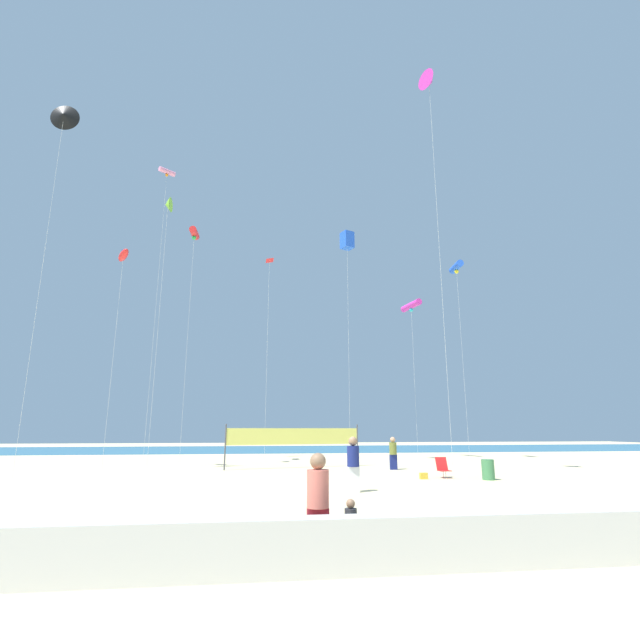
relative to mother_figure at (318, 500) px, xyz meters
The scene contains 21 objects.
ground_plane 9.34m from the mother_figure, 81.14° to the left, with size 120.00×120.00×0.00m, color beige.
ocean_band 44.58m from the mother_figure, 88.16° to the left, with size 120.00×20.00×0.01m, color teal.
boardwalk_ledge 1.87m from the mother_figure, 37.43° to the right, with size 28.00×0.44×0.82m, color beige.
mother_figure is the anchor object (origin of this frame).
toddler_figure 0.71m from the mother_figure, 13.04° to the right, with size 0.21×0.21×0.94m.
beachgoer_olive_shirt 18.02m from the mother_figure, 69.21° to the left, with size 0.39×0.39×1.71m.
beachgoer_navy_shirt 8.41m from the mother_figure, 73.84° to the left, with size 0.43×0.43×1.87m.
folding_beach_chair 14.37m from the mother_figure, 59.24° to the left, with size 0.52×0.65×0.89m.
trash_barrel 14.34m from the mother_figure, 51.48° to the left, with size 0.53×0.53×0.85m, color #3F7F4C.
volleyball_net 18.75m from the mother_figure, 86.30° to the left, with size 7.75×2.03×2.40m.
beach_handbag 13.49m from the mother_figure, 62.23° to the left, with size 0.34×0.17×0.27m, color gold.
kite_black_delta 26.14m from the mother_figure, 128.04° to the left, with size 1.51×0.39×19.40m.
kite_magenta_delta 23.90m from the mother_figure, 57.25° to the left, with size 0.87×1.22×20.88m.
kite_lime_delta 25.44m from the mother_figure, 109.64° to the left, with size 0.42×0.97×16.37m.
kite_blue_box 27.25m from the mother_figure, 77.05° to the left, with size 1.01×1.01×16.09m.
kite_red_inflatable 23.36m from the mother_figure, 116.02° to the left, with size 1.04×1.33×12.44m.
kite_red_diamond 27.49m from the mother_figure, 90.90° to the left, with size 0.81×0.81×14.49m.
kite_magenta_tube 29.99m from the mother_figure, 67.02° to the left, with size 0.95×2.57×11.92m.
kite_blue_tube 30.32m from the mother_figure, 59.45° to the left, with size 0.67×1.82×14.50m.
kite_pink_tube 32.56m from the mother_figure, 108.60° to the left, with size 1.20×1.03×21.24m.
kite_red_tube 27.00m from the mother_figure, 104.16° to the left, with size 0.55×1.33×15.53m.
Camera 1 is at (-2.60, -17.85, 2.13)m, focal length 26.26 mm.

